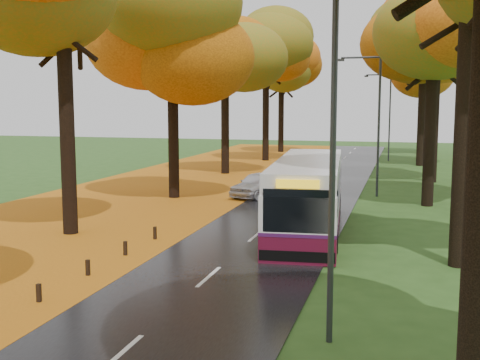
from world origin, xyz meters
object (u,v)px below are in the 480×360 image
at_px(streetlamp_near, 322,133).
at_px(car_white, 258,184).
at_px(car_silver, 297,162).
at_px(car_dark, 306,159).
at_px(streetlamp_far, 387,110).
at_px(streetlamp_mid, 375,114).
at_px(bus, 308,193).

xyz_separation_m(streetlamp_near, car_white, (-6.30, 19.92, -3.97)).
bearing_deg(car_silver, car_dark, 105.43).
xyz_separation_m(streetlamp_far, car_dark, (-6.21, -7.66, -4.04)).
xyz_separation_m(streetlamp_mid, streetlamp_far, (0.00, 22.00, 0.00)).
bearing_deg(streetlamp_mid, car_dark, 113.41).
bearing_deg(car_silver, car_white, -73.23).
height_order(streetlamp_far, car_dark, streetlamp_far).
xyz_separation_m(bus, car_dark, (-4.11, 24.68, -0.93)).
xyz_separation_m(streetlamp_far, car_silver, (-6.30, -11.44, -3.91)).
bearing_deg(car_white, car_dark, 106.80).
distance_m(streetlamp_far, car_white, 25.21).
distance_m(streetlamp_mid, car_silver, 12.91).
relative_size(car_silver, car_dark, 1.06).
bearing_deg(streetlamp_far, bus, -93.71).
height_order(car_silver, car_dark, car_silver).
relative_size(streetlamp_mid, streetlamp_far, 1.00).
bearing_deg(car_white, bus, -45.91).
height_order(streetlamp_far, car_white, streetlamp_far).
height_order(streetlamp_near, car_silver, streetlamp_near).
bearing_deg(car_dark, streetlamp_near, -65.36).
relative_size(streetlamp_near, streetlamp_mid, 1.00).
bearing_deg(bus, streetlamp_near, -85.14).
height_order(streetlamp_far, bus, streetlamp_far).
distance_m(bus, car_dark, 25.04).
relative_size(streetlamp_near, bus, 0.69).
bearing_deg(car_silver, streetlamp_mid, -42.44).
relative_size(streetlamp_near, car_white, 1.94).
distance_m(streetlamp_near, streetlamp_far, 44.00).
bearing_deg(streetlamp_far, car_silver, -118.84).
distance_m(streetlamp_near, bus, 12.25).
xyz_separation_m(streetlamp_near, streetlamp_far, (0.00, 44.00, 0.00)).
bearing_deg(streetlamp_far, streetlamp_mid, -90.00).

